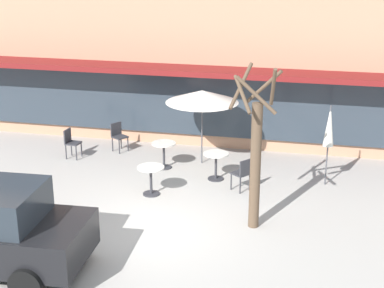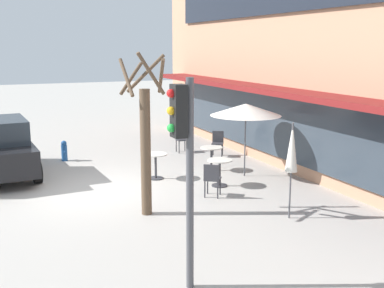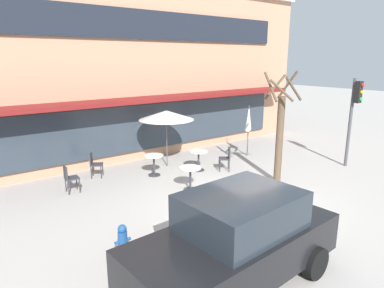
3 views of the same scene
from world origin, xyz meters
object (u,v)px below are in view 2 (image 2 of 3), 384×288
Objects in this scene: cafe_table_near_wall at (156,162)px; patio_umbrella_green_folded at (246,110)px; cafe_chair_0 at (218,142)px; cafe_chair_1 at (181,138)px; cafe_table_by_tree at (211,155)px; street_tree at (145,140)px; fire_hydrant at (64,151)px; patio_umbrella_cream_folded at (292,148)px; traffic_light_pole at (184,150)px; cafe_table_streetside at (220,168)px; cafe_chair_2 at (212,178)px.

cafe_table_near_wall is 0.35× the size of patio_umbrella_green_folded.
cafe_chair_0 is 1.49m from cafe_chair_1.
patio_umbrella_green_folded reaches higher than cafe_table_by_tree.
cafe_table_by_tree is (-0.19, 1.92, 0.00)m from cafe_table_near_wall.
fire_hydrant is at bearing -171.66° from street_tree.
patio_umbrella_cream_folded is (4.37, 1.69, 1.11)m from cafe_table_near_wall.
patio_umbrella_green_folded is at bearing 48.11° from fire_hydrant.
traffic_light_pole is (2.04, -3.44, 0.67)m from patio_umbrella_cream_folded.
traffic_light_pole reaches higher than cafe_chair_1.
cafe_chair_1 is (-4.57, 0.72, 0.01)m from cafe_table_streetside.
cafe_table_streetside is 5.97m from fire_hydrant.
cafe_chair_1 is (-3.14, 2.11, 0.01)m from cafe_table_near_wall.
cafe_chair_2 reaches higher than cafe_table_near_wall.
patio_umbrella_cream_folded reaches higher than cafe_chair_1.
patio_umbrella_cream_folded is 2.56m from cafe_chair_2.
fire_hydrant is at bearing -153.92° from patio_umbrella_cream_folded.
patio_umbrella_green_folded is at bearing 33.10° from cafe_table_by_tree.
traffic_light_pole reaches higher than patio_umbrella_green_folded.
cafe_chair_2 is 0.26× the size of traffic_light_pole.
patio_umbrella_green_folded reaches higher than fire_hydrant.
patio_umbrella_green_folded is 2.47× the size of cafe_chair_1.
cafe_table_near_wall is 3.07m from patio_umbrella_green_folded.
cafe_table_streetside is 0.20× the size of street_tree.
cafe_table_near_wall reaches higher than fire_hydrant.
patio_umbrella_cream_folded is 2.47× the size of cafe_chair_0.
cafe_table_by_tree is at bearing -3.68° from cafe_chair_1.
street_tree is (2.99, -3.12, 1.25)m from cafe_table_by_tree.
street_tree is at bearing -62.29° from cafe_table_streetside.
cafe_table_by_tree is 0.35× the size of patio_umbrella_cream_folded.
cafe_table_streetside and cafe_table_by_tree have the same top height.
cafe_chair_2 is at bearing -37.48° from cafe_table_streetside.
cafe_chair_2 is at bearing 148.87° from traffic_light_pole.
traffic_light_pole reaches higher than cafe_table_near_wall.
cafe_table_streetside is at bearing 35.93° from fire_hydrant.
traffic_light_pole is at bearing -32.25° from cafe_table_streetside.
cafe_table_by_tree is at bearing 154.60° from cafe_chair_2.
cafe_chair_1 and cafe_chair_2 have the same top height.
street_tree is 5.31× the size of fire_hydrant.
patio_umbrella_green_folded is 2.47× the size of cafe_chair_0.
patio_umbrella_cream_folded is 3.30m from street_tree.
patio_umbrella_green_folded is 3.71m from patio_umbrella_cream_folded.
cafe_table_streetside is 2.01m from patio_umbrella_green_folded.
cafe_table_near_wall is at bearing -33.82° from cafe_chair_1.
cafe_chair_0 is 0.26× the size of traffic_light_pole.
street_tree is 6.42m from fire_hydrant.
cafe_chair_0 is at bearing 38.07° from cafe_chair_1.
cafe_table_streetside is 1.04m from cafe_chair_2.
cafe_chair_0 is 6.49m from street_tree.
cafe_chair_0 is at bearing 148.03° from cafe_table_by_tree.
cafe_chair_2 is 6.35m from fire_hydrant.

